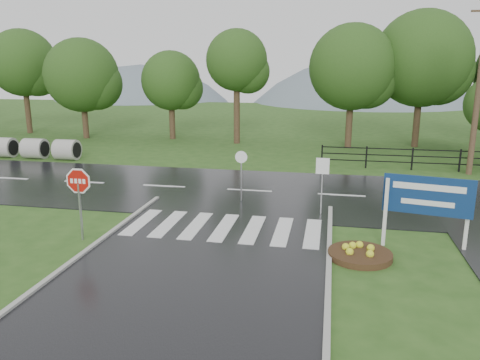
# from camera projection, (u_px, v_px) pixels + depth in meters

# --- Properties ---
(ground) EXTENTS (120.00, 120.00, 0.00)m
(ground) POSITION_uv_depth(u_px,v_px,m) (177.00, 298.00, 11.23)
(ground) COLOR #2B511B
(ground) RESTS_ON ground
(main_road) EXTENTS (90.00, 8.00, 0.04)m
(main_road) POSITION_uv_depth(u_px,v_px,m) (249.00, 191.00, 20.76)
(main_road) COLOR black
(main_road) RESTS_ON ground
(crosswalk) EXTENTS (6.50, 2.80, 0.02)m
(crosswalk) POSITION_uv_depth(u_px,v_px,m) (224.00, 227.00, 15.98)
(crosswalk) COLOR silver
(crosswalk) RESTS_ON ground
(fence_west) EXTENTS (9.58, 0.08, 1.20)m
(fence_west) POSITION_uv_depth(u_px,v_px,m) (412.00, 157.00, 24.85)
(fence_west) COLOR black
(fence_west) RESTS_ON ground
(hills) EXTENTS (102.00, 48.00, 48.00)m
(hills) POSITION_uv_depth(u_px,v_px,m) (328.00, 198.00, 76.22)
(hills) COLOR slate
(hills) RESTS_ON ground
(treeline) EXTENTS (83.20, 5.20, 10.00)m
(treeline) POSITION_uv_depth(u_px,v_px,m) (296.00, 142.00, 33.91)
(treeline) COLOR #214415
(treeline) RESTS_ON ground
(culvert_pipes) EXTENTS (7.60, 1.20, 1.20)m
(culvert_pipes) POSITION_uv_depth(u_px,v_px,m) (19.00, 148.00, 28.19)
(culvert_pipes) COLOR #9E9B93
(culvert_pipes) RESTS_ON ground
(stop_sign) EXTENTS (1.11, 0.06, 2.50)m
(stop_sign) POSITION_uv_depth(u_px,v_px,m) (79.00, 187.00, 14.58)
(stop_sign) COLOR #939399
(stop_sign) RESTS_ON ground
(estate_billboard) EXTENTS (2.53, 0.56, 2.25)m
(estate_billboard) POSITION_uv_depth(u_px,v_px,m) (427.00, 199.00, 13.97)
(estate_billboard) COLOR silver
(estate_billboard) RESTS_ON ground
(flower_bed) EXTENTS (1.84, 1.84, 0.37)m
(flower_bed) POSITION_uv_depth(u_px,v_px,m) (360.00, 253.00, 13.56)
(flower_bed) COLOR #332111
(flower_bed) RESTS_ON ground
(reg_sign_small) EXTENTS (0.49, 0.06, 2.18)m
(reg_sign_small) POSITION_uv_depth(u_px,v_px,m) (322.00, 175.00, 17.07)
(reg_sign_small) COLOR #939399
(reg_sign_small) RESTS_ON ground
(reg_sign_round) EXTENTS (0.49, 0.07, 2.12)m
(reg_sign_round) POSITION_uv_depth(u_px,v_px,m) (241.00, 170.00, 18.86)
(reg_sign_round) COLOR #939399
(reg_sign_round) RESTS_ON ground
(utility_pole_east) EXTENTS (1.54, 0.29, 8.63)m
(utility_pole_east) POSITION_uv_depth(u_px,v_px,m) (479.00, 87.00, 22.99)
(utility_pole_east) COLOR #473523
(utility_pole_east) RESTS_ON ground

